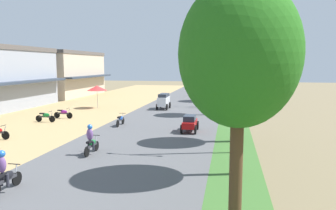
# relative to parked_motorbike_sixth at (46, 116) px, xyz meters

# --- Properties ---
(shophouse_far) EXTENTS (8.58, 14.16, 6.90)m
(shophouse_far) POSITION_rel_parked_motorbike_sixth_xyz_m (-10.04, 22.06, 2.90)
(shophouse_far) COLOR #C6B299
(shophouse_far) RESTS_ON ground
(parked_motorbike_sixth) EXTENTS (1.80, 0.54, 0.94)m
(parked_motorbike_sixth) POSITION_rel_parked_motorbike_sixth_xyz_m (0.00, 0.00, 0.00)
(parked_motorbike_sixth) COLOR black
(parked_motorbike_sixth) RESTS_ON dirt_shoulder
(parked_motorbike_seventh) EXTENTS (1.80, 0.54, 0.94)m
(parked_motorbike_seventh) POSITION_rel_parked_motorbike_sixth_xyz_m (0.54, 2.00, 0.00)
(parked_motorbike_seventh) COLOR black
(parked_motorbike_seventh) RESTS_ON dirt_shoulder
(vendor_umbrella) EXTENTS (2.20, 2.20, 2.52)m
(vendor_umbrella) POSITION_rel_parked_motorbike_sixth_xyz_m (0.77, 9.11, 1.75)
(vendor_umbrella) COLOR #99999E
(vendor_umbrella) RESTS_ON dirt_shoulder
(median_tree_nearest) EXTENTS (3.33, 3.33, 7.19)m
(median_tree_nearest) POSITION_rel_parked_motorbike_sixth_xyz_m (15.49, -15.37, 4.62)
(median_tree_nearest) COLOR #4C351E
(median_tree_nearest) RESTS_ON median_strip
(median_tree_second) EXTENTS (3.54, 3.54, 8.47)m
(median_tree_second) POSITION_rel_parked_motorbike_sixth_xyz_m (15.67, -10.25, 5.77)
(median_tree_second) COLOR #4C351E
(median_tree_second) RESTS_ON median_strip
(median_tree_third) EXTENTS (3.05, 3.05, 7.27)m
(median_tree_third) POSITION_rel_parked_motorbike_sixth_xyz_m (15.69, -4.01, 4.73)
(median_tree_third) COLOR #4C351E
(median_tree_third) RESTS_ON median_strip
(median_tree_fourth) EXTENTS (2.92, 2.92, 8.96)m
(median_tree_fourth) POSITION_rel_parked_motorbike_sixth_xyz_m (15.57, 7.13, 6.86)
(median_tree_fourth) COLOR #4C351E
(median_tree_fourth) RESTS_ON median_strip
(median_tree_fifth) EXTENTS (3.47, 3.47, 8.17)m
(median_tree_fifth) POSITION_rel_parked_motorbike_sixth_xyz_m (15.48, 19.00, 5.89)
(median_tree_fifth) COLOR #4C351E
(median_tree_fifth) RESTS_ON median_strip
(streetlamp_near) EXTENTS (3.16, 0.20, 7.54)m
(streetlamp_near) POSITION_rel_parked_motorbike_sixth_xyz_m (15.73, -6.65, 3.87)
(streetlamp_near) COLOR gray
(streetlamp_near) RESTS_ON median_strip
(streetlamp_mid) EXTENTS (3.16, 0.20, 7.20)m
(streetlamp_mid) POSITION_rel_parked_motorbike_sixth_xyz_m (15.73, 13.39, 3.69)
(streetlamp_mid) COLOR gray
(streetlamp_mid) RESTS_ON median_strip
(streetlamp_far) EXTENTS (3.16, 0.20, 8.10)m
(streetlamp_far) POSITION_rel_parked_motorbike_sixth_xyz_m (15.73, 26.04, 4.16)
(streetlamp_far) COLOR gray
(streetlamp_far) RESTS_ON median_strip
(utility_pole_near) EXTENTS (1.80, 0.20, 9.03)m
(utility_pole_near) POSITION_rel_parked_motorbike_sixth_xyz_m (17.56, 12.99, 4.15)
(utility_pole_near) COLOR brown
(utility_pole_near) RESTS_ON ground
(utility_pole_far) EXTENTS (1.80, 0.20, 8.92)m
(utility_pole_far) POSITION_rel_parked_motorbike_sixth_xyz_m (19.40, 14.22, 4.10)
(utility_pole_far) COLOR brown
(utility_pole_far) RESTS_ON ground
(car_sedan_red) EXTENTS (1.10, 2.26, 1.19)m
(car_sedan_red) POSITION_rel_parked_motorbike_sixth_xyz_m (12.50, -1.63, 0.19)
(car_sedan_red) COLOR red
(car_sedan_red) RESTS_ON road_strip
(car_van_white) EXTENTS (1.19, 2.41, 1.67)m
(car_van_white) POSITION_rel_parked_motorbike_sixth_xyz_m (8.24, 9.60, 0.47)
(car_van_white) COLOR silver
(car_van_white) RESTS_ON road_strip
(motorbike_ahead_second) EXTENTS (0.54, 1.80, 1.66)m
(motorbike_ahead_second) POSITION_rel_parked_motorbike_sixth_xyz_m (6.94, -14.03, 0.30)
(motorbike_ahead_second) COLOR black
(motorbike_ahead_second) RESTS_ON road_strip
(motorbike_ahead_third) EXTENTS (0.54, 1.80, 1.66)m
(motorbike_ahead_third) POSITION_rel_parked_motorbike_sixth_xyz_m (7.97, -8.52, 0.30)
(motorbike_ahead_third) COLOR black
(motorbike_ahead_third) RESTS_ON road_strip
(motorbike_ahead_fourth) EXTENTS (0.54, 1.80, 0.94)m
(motorbike_ahead_fourth) POSITION_rel_parked_motorbike_sixth_xyz_m (6.80, -0.40, 0.02)
(motorbike_ahead_fourth) COLOR black
(motorbike_ahead_fourth) RESTS_ON road_strip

